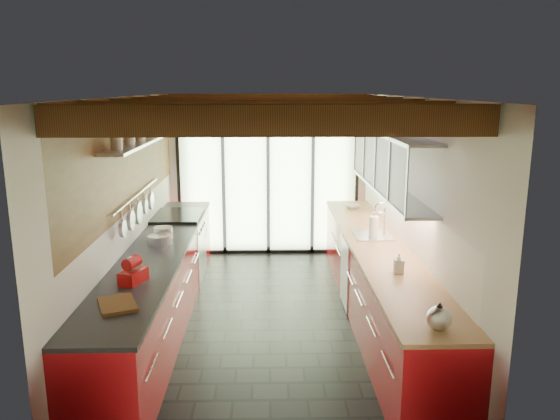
% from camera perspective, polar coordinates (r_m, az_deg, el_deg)
% --- Properties ---
extents(ground, '(5.50, 5.50, 0.00)m').
position_cam_1_polar(ground, '(6.61, -1.12, -11.41)').
color(ground, black).
rests_on(ground, ground).
extents(room_shell, '(5.50, 5.50, 5.50)m').
position_cam_1_polar(room_shell, '(6.13, -1.19, 2.85)').
color(room_shell, silver).
rests_on(room_shell, ground).
extents(ceiling_beams, '(3.14, 5.06, 4.90)m').
position_cam_1_polar(ceiling_beams, '(6.42, -1.24, 10.56)').
color(ceiling_beams, '#593316').
rests_on(ceiling_beams, ground).
extents(glass_door, '(2.95, 0.10, 2.90)m').
position_cam_1_polar(glass_door, '(8.79, -1.26, 5.90)').
color(glass_door, '#C6EAAD').
rests_on(glass_door, ground).
extents(left_counter, '(0.68, 5.00, 0.92)m').
position_cam_1_polar(left_counter, '(6.56, -12.45, -7.58)').
color(left_counter, '#B31118').
rests_on(left_counter, ground).
extents(range_stove, '(0.66, 0.90, 0.97)m').
position_cam_1_polar(range_stove, '(7.91, -10.49, -3.89)').
color(range_stove, silver).
rests_on(range_stove, ground).
extents(right_counter, '(0.68, 5.00, 0.92)m').
position_cam_1_polar(right_counter, '(6.57, 10.14, -7.45)').
color(right_counter, '#B31118').
rests_on(right_counter, ground).
extents(sink_assembly, '(0.45, 0.52, 0.43)m').
position_cam_1_polar(sink_assembly, '(6.79, 9.75, -2.33)').
color(sink_assembly, silver).
rests_on(sink_assembly, right_counter).
extents(upper_cabinets_right, '(0.34, 3.00, 3.00)m').
position_cam_1_polar(upper_cabinets_right, '(6.56, 11.44, 4.99)').
color(upper_cabinets_right, silver).
rests_on(upper_cabinets_right, ground).
extents(left_wall_fixtures, '(0.28, 2.60, 0.96)m').
position_cam_1_polar(left_wall_fixtures, '(6.44, -14.42, 4.67)').
color(left_wall_fixtures, silver).
rests_on(left_wall_fixtures, ground).
extents(stand_mixer, '(0.25, 0.32, 0.26)m').
position_cam_1_polar(stand_mixer, '(5.29, -15.08, -6.27)').
color(stand_mixer, '#B50F0E').
rests_on(stand_mixer, left_counter).
extents(pot_large, '(0.29, 0.29, 0.14)m').
position_cam_1_polar(pot_large, '(6.71, -12.10, -2.36)').
color(pot_large, silver).
rests_on(pot_large, left_counter).
extents(pot_small, '(0.34, 0.34, 0.11)m').
position_cam_1_polar(pot_small, '(6.50, -12.45, -3.03)').
color(pot_small, silver).
rests_on(pot_small, left_counter).
extents(cutting_board, '(0.42, 0.48, 0.03)m').
position_cam_1_polar(cutting_board, '(4.80, -16.63, -9.44)').
color(cutting_board, brown).
rests_on(cutting_board, left_counter).
extents(kettle, '(0.19, 0.23, 0.22)m').
position_cam_1_polar(kettle, '(4.34, 16.29, -10.66)').
color(kettle, silver).
rests_on(kettle, right_counter).
extents(paper_towel, '(0.12, 0.12, 0.31)m').
position_cam_1_polar(paper_towel, '(6.69, 9.77, -1.77)').
color(paper_towel, white).
rests_on(paper_towel, right_counter).
extents(soap_bottle, '(0.09, 0.10, 0.20)m').
position_cam_1_polar(soap_bottle, '(5.49, 12.32, -5.43)').
color(soap_bottle, silver).
rests_on(soap_bottle, right_counter).
extents(bowl, '(0.29, 0.29, 0.05)m').
position_cam_1_polar(bowl, '(8.28, 7.60, 0.36)').
color(bowl, silver).
rests_on(bowl, right_counter).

